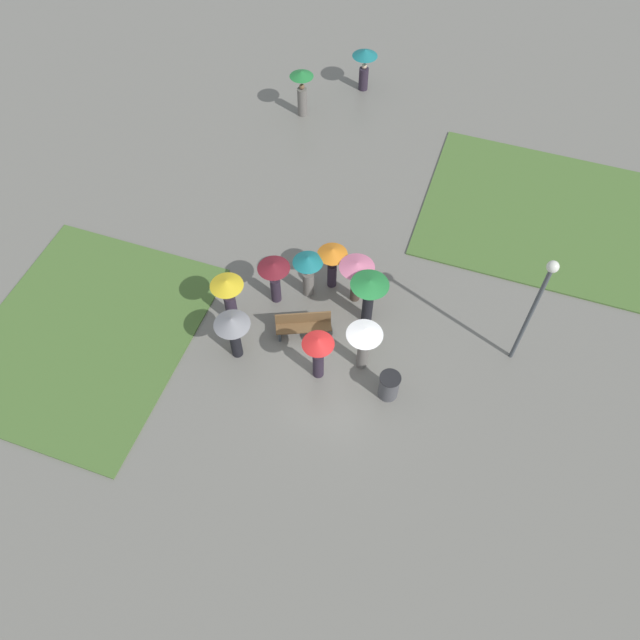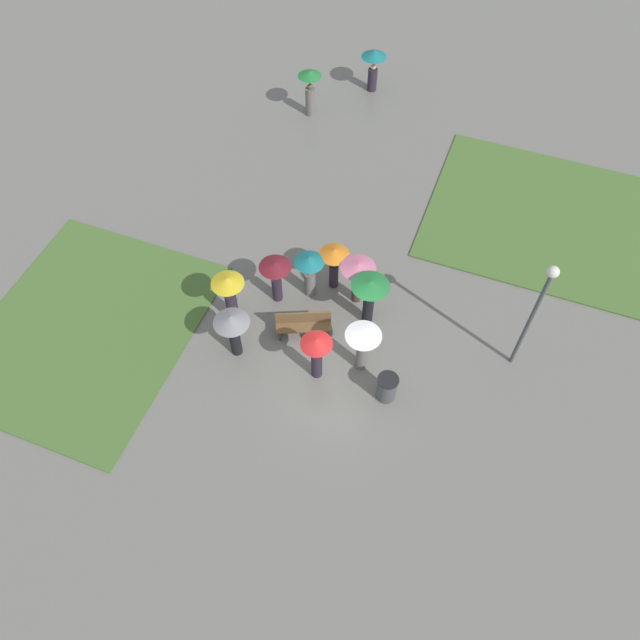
{
  "view_description": "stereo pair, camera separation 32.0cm",
  "coord_description": "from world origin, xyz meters",
  "px_view_note": "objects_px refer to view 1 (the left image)",
  "views": [
    {
      "loc": [
        2.82,
        -9.37,
        16.15
      ],
      "look_at": [
        -0.73,
        0.89,
        0.71
      ],
      "focal_mm": 35.0,
      "sensor_mm": 36.0,
      "label": 1
    },
    {
      "loc": [
        3.12,
        -9.26,
        16.15
      ],
      "look_at": [
        -0.73,
        0.89,
        0.71
      ],
      "focal_mm": 35.0,
      "sensor_mm": 36.0,
      "label": 2
    }
  ],
  "objects_px": {
    "crowd_person_red": "(318,350)",
    "crowd_person_white": "(364,339)",
    "crowd_person_maroon": "(274,274)",
    "crowd_person_pink": "(357,272)",
    "crowd_person_teal": "(308,269)",
    "lone_walker_mid_plaza": "(302,88)",
    "park_bench": "(303,325)",
    "crowd_person_orange": "(332,259)",
    "crowd_person_grey": "(233,328)",
    "crowd_person_yellow": "(228,293)",
    "lone_walker_far_path": "(365,62)",
    "crowd_person_green": "(369,292)",
    "lamp_post": "(537,300)",
    "trash_bin": "(389,386)"
  },
  "relations": [
    {
      "from": "crowd_person_red",
      "to": "crowd_person_white",
      "type": "xyz_separation_m",
      "value": [
        1.13,
        0.73,
        0.09
      ]
    },
    {
      "from": "crowd_person_maroon",
      "to": "crowd_person_pink",
      "type": "bearing_deg",
      "value": -167.57
    },
    {
      "from": "crowd_person_teal",
      "to": "lone_walker_mid_plaza",
      "type": "distance_m",
      "value": 9.3
    },
    {
      "from": "crowd_person_pink",
      "to": "crowd_person_teal",
      "type": "xyz_separation_m",
      "value": [
        -1.49,
        -0.27,
        -0.11
      ]
    },
    {
      "from": "crowd_person_pink",
      "to": "park_bench",
      "type": "bearing_deg",
      "value": 53.72
    },
    {
      "from": "crowd_person_orange",
      "to": "crowd_person_white",
      "type": "relative_size",
      "value": 0.93
    },
    {
      "from": "crowd_person_pink",
      "to": "lone_walker_mid_plaza",
      "type": "distance_m",
      "value": 9.7
    },
    {
      "from": "crowd_person_grey",
      "to": "crowd_person_yellow",
      "type": "bearing_deg",
      "value": -12.09
    },
    {
      "from": "crowd_person_yellow",
      "to": "lone_walker_far_path",
      "type": "xyz_separation_m",
      "value": [
        0.4,
        12.9,
        -0.02
      ]
    },
    {
      "from": "crowd_person_yellow",
      "to": "crowd_person_red",
      "type": "distance_m",
      "value": 3.38
    },
    {
      "from": "crowd_person_white",
      "to": "crowd_person_pink",
      "type": "bearing_deg",
      "value": 92.96
    },
    {
      "from": "crowd_person_teal",
      "to": "crowd_person_grey",
      "type": "bearing_deg",
      "value": 18.84
    },
    {
      "from": "park_bench",
      "to": "crowd_person_teal",
      "type": "bearing_deg",
      "value": 80.45
    },
    {
      "from": "crowd_person_orange",
      "to": "crowd_person_white",
      "type": "height_order",
      "value": "crowd_person_white"
    },
    {
      "from": "crowd_person_maroon",
      "to": "crowd_person_grey",
      "type": "bearing_deg",
      "value": 73.94
    },
    {
      "from": "crowd_person_orange",
      "to": "crowd_person_maroon",
      "type": "bearing_deg",
      "value": 39.11
    },
    {
      "from": "crowd_person_grey",
      "to": "crowd_person_green",
      "type": "bearing_deg",
      "value": -94.78
    },
    {
      "from": "park_bench",
      "to": "lone_walker_mid_plaza",
      "type": "height_order",
      "value": "lone_walker_mid_plaza"
    },
    {
      "from": "lamp_post",
      "to": "crowd_person_yellow",
      "type": "distance_m",
      "value": 8.82
    },
    {
      "from": "trash_bin",
      "to": "crowd_person_teal",
      "type": "height_order",
      "value": "crowd_person_teal"
    },
    {
      "from": "trash_bin",
      "to": "crowd_person_maroon",
      "type": "height_order",
      "value": "crowd_person_maroon"
    },
    {
      "from": "lamp_post",
      "to": "crowd_person_grey",
      "type": "height_order",
      "value": "lamp_post"
    },
    {
      "from": "crowd_person_yellow",
      "to": "crowd_person_pink",
      "type": "relative_size",
      "value": 1.08
    },
    {
      "from": "crowd_person_orange",
      "to": "crowd_person_red",
      "type": "xyz_separation_m",
      "value": [
        0.7,
        -3.35,
        0.01
      ]
    },
    {
      "from": "lamp_post",
      "to": "crowd_person_pink",
      "type": "distance_m",
      "value": 5.39
    },
    {
      "from": "crowd_person_maroon",
      "to": "crowd_person_teal",
      "type": "height_order",
      "value": "crowd_person_maroon"
    },
    {
      "from": "crowd_person_grey",
      "to": "lone_walker_mid_plaza",
      "type": "bearing_deg",
      "value": -31.55
    },
    {
      "from": "crowd_person_grey",
      "to": "lamp_post",
      "type": "bearing_deg",
      "value": -113.49
    },
    {
      "from": "trash_bin",
      "to": "crowd_person_green",
      "type": "relative_size",
      "value": 0.48
    },
    {
      "from": "lamp_post",
      "to": "crowd_person_yellow",
      "type": "xyz_separation_m",
      "value": [
        -8.56,
        -1.47,
        -1.52
      ]
    },
    {
      "from": "crowd_person_grey",
      "to": "crowd_person_red",
      "type": "distance_m",
      "value": 2.56
    },
    {
      "from": "crowd_person_teal",
      "to": "crowd_person_white",
      "type": "bearing_deg",
      "value": 91.89
    },
    {
      "from": "crowd_person_pink",
      "to": "crowd_person_red",
      "type": "height_order",
      "value": "crowd_person_red"
    },
    {
      "from": "crowd_person_grey",
      "to": "crowd_person_teal",
      "type": "distance_m",
      "value": 3.18
    },
    {
      "from": "crowd_person_yellow",
      "to": "crowd_person_maroon",
      "type": "relative_size",
      "value": 1.08
    },
    {
      "from": "lone_walker_mid_plaza",
      "to": "lamp_post",
      "type": "bearing_deg",
      "value": 113.62
    },
    {
      "from": "trash_bin",
      "to": "crowd_person_white",
      "type": "xyz_separation_m",
      "value": [
        -1.01,
        0.7,
        0.91
      ]
    },
    {
      "from": "lamp_post",
      "to": "crowd_person_pink",
      "type": "xyz_separation_m",
      "value": [
        -5.15,
        0.56,
        -1.51
      ]
    },
    {
      "from": "lone_walker_far_path",
      "to": "lamp_post",
      "type": "bearing_deg",
      "value": 167.28
    },
    {
      "from": "lamp_post",
      "to": "crowd_person_orange",
      "type": "bearing_deg",
      "value": 171.94
    },
    {
      "from": "crowd_person_maroon",
      "to": "crowd_person_white",
      "type": "relative_size",
      "value": 0.94
    },
    {
      "from": "crowd_person_green",
      "to": "crowd_person_red",
      "type": "relative_size",
      "value": 1.04
    },
    {
      "from": "crowd_person_pink",
      "to": "crowd_person_green",
      "type": "relative_size",
      "value": 0.91
    },
    {
      "from": "crowd_person_orange",
      "to": "crowd_person_grey",
      "type": "relative_size",
      "value": 0.95
    },
    {
      "from": "crowd_person_green",
      "to": "lone_walker_far_path",
      "type": "height_order",
      "value": "crowd_person_green"
    },
    {
      "from": "crowd_person_maroon",
      "to": "crowd_person_yellow",
      "type": "bearing_deg",
      "value": 41.48
    },
    {
      "from": "lone_walker_far_path",
      "to": "crowd_person_orange",
      "type": "bearing_deg",
      "value": 143.15
    },
    {
      "from": "lamp_post",
      "to": "crowd_person_yellow",
      "type": "height_order",
      "value": "lamp_post"
    },
    {
      "from": "crowd_person_green",
      "to": "crowd_person_white",
      "type": "bearing_deg",
      "value": 33.39
    },
    {
      "from": "park_bench",
      "to": "trash_bin",
      "type": "distance_m",
      "value": 3.28
    }
  ]
}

